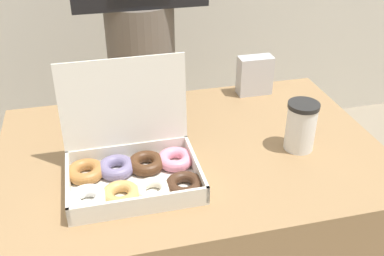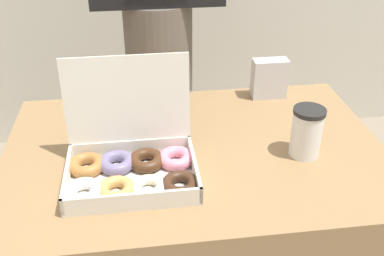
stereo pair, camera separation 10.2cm
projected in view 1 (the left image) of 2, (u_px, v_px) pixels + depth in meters
table at (192, 241)px, 1.44m from camera, size 1.06×0.71×0.71m
donut_box at (132, 168)px, 1.11m from camera, size 0.36×0.26×0.28m
coffee_cup at (301, 126)px, 1.22m from camera, size 0.09×0.09×0.14m
napkin_holder at (255, 75)px, 1.52m from camera, size 0.12×0.05×0.13m
person_customer at (138, 6)px, 1.54m from camera, size 0.45×0.25×1.82m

